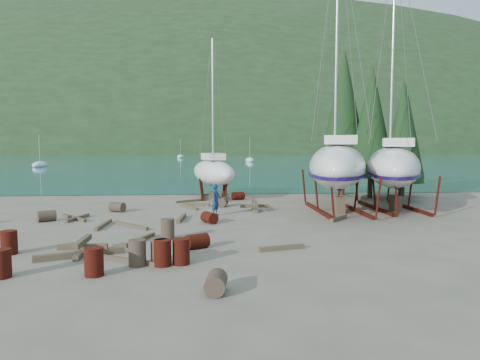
{
  "coord_description": "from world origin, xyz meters",
  "views": [
    {
      "loc": [
        0.23,
        -19.45,
        4.05
      ],
      "look_at": [
        1.92,
        3.0,
        2.18
      ],
      "focal_mm": 32.0,
      "sensor_mm": 36.0,
      "label": 1
    }
  ],
  "objects": [
    {
      "name": "ground",
      "position": [
        0.0,
        0.0,
        0.0
      ],
      "size": [
        600.0,
        600.0,
        0.0
      ],
      "primitive_type": "plane",
      "color": "#5C5749",
      "rests_on": "ground"
    },
    {
      "name": "bay_water",
      "position": [
        0.0,
        315.0,
        0.01
      ],
      "size": [
        700.0,
        700.0,
        0.0
      ],
      "primitive_type": "plane",
      "color": "#176674",
      "rests_on": "ground"
    },
    {
      "name": "far_hill",
      "position": [
        0.0,
        320.0,
        0.0
      ],
      "size": [
        800.0,
        360.0,
        110.0
      ],
      "primitive_type": "ellipsoid",
      "color": "black",
      "rests_on": "ground"
    },
    {
      "name": "far_house_left",
      "position": [
        -60.0,
        190.0,
        2.92
      ],
      "size": [
        6.6,
        5.6,
        5.6
      ],
      "color": "beige",
      "rests_on": "ground"
    },
    {
      "name": "far_house_center",
      "position": [
        -20.0,
        190.0,
        2.92
      ],
      "size": [
        6.6,
        5.6,
        5.6
      ],
      "color": "beige",
      "rests_on": "ground"
    },
    {
      "name": "far_house_right",
      "position": [
        30.0,
        190.0,
        2.92
      ],
      "size": [
        6.6,
        5.6,
        5.6
      ],
      "color": "beige",
      "rests_on": "ground"
    },
    {
      "name": "cypress_near_right",
      "position": [
        12.5,
        12.0,
        5.79
      ],
      "size": [
        3.6,
        3.6,
        10.0
      ],
      "color": "black",
      "rests_on": "ground"
    },
    {
      "name": "cypress_mid_right",
      "position": [
        14.0,
        10.0,
        4.92
      ],
      "size": [
        3.06,
        3.06,
        8.5
      ],
      "color": "black",
      "rests_on": "ground"
    },
    {
      "name": "cypress_back_left",
      "position": [
        11.0,
        14.0,
        6.66
      ],
      "size": [
        4.14,
        4.14,
        11.5
      ],
      "color": "black",
      "rests_on": "ground"
    },
    {
      "name": "cypress_far_right",
      "position": [
        15.5,
        13.0,
        5.21
      ],
      "size": [
        3.24,
        3.24,
        9.0
      ],
      "color": "black",
      "rests_on": "ground"
    },
    {
      "name": "moored_boat_left",
      "position": [
        -30.0,
        60.0,
        0.39
      ],
      "size": [
        2.0,
        5.0,
        6.05
      ],
      "color": "silver",
      "rests_on": "ground"
    },
    {
      "name": "moored_boat_mid",
      "position": [
        10.0,
        80.0,
        0.39
      ],
      "size": [
        2.0,
        5.0,
        6.05
      ],
      "color": "silver",
      "rests_on": "ground"
    },
    {
      "name": "moored_boat_far",
      "position": [
        -8.0,
        110.0,
        0.39
      ],
      "size": [
        2.0,
        5.0,
        6.05
      ],
      "color": "silver",
      "rests_on": "ground"
    },
    {
      "name": "large_sailboat_near",
      "position": [
        7.97,
        5.67,
        2.81
      ],
      "size": [
        6.32,
        11.54,
        17.46
      ],
      "rotation": [
        0.0,
        0.0,
        -0.3
      ],
      "color": "silver",
      "rests_on": "ground"
    },
    {
      "name": "large_sailboat_far",
      "position": [
        11.71,
        6.27,
        2.72
      ],
      "size": [
        6.68,
        10.92,
        16.66
      ],
      "rotation": [
        0.0,
        0.0,
        -0.37
      ],
      "color": "silver",
      "rests_on": "ground"
    },
    {
      "name": "small_sailboat_shore",
      "position": [
        0.62,
        13.17,
        1.98
      ],
      "size": [
        4.35,
        7.87,
        12.0
      ],
      "rotation": [
        0.0,
        0.0,
        0.28
      ],
      "color": "silver",
      "rests_on": "ground"
    },
    {
      "name": "worker",
      "position": [
        0.67,
        4.81,
        0.91
      ],
      "size": [
        0.68,
        0.79,
        1.82
      ],
      "primitive_type": "imported",
      "rotation": [
        0.0,
        0.0,
        1.12
      ],
      "color": "navy",
      "rests_on": "ground"
    },
    {
      "name": "drum_0",
      "position": [
        -7.13,
        -3.3,
        0.44
      ],
      "size": [
        0.58,
        0.58,
        0.88
      ],
      "primitive_type": "cylinder",
      "color": "#4F170D",
      "rests_on": "ground"
    },
    {
      "name": "drum_1",
      "position": [
        0.43,
        -8.05,
        0.29
      ],
      "size": [
        0.68,
        0.94,
        0.58
      ],
      "primitive_type": "cylinder",
      "rotation": [
        1.57,
        0.0,
        3.02
      ],
      "color": "#2D2823",
      "rests_on": "ground"
    },
    {
      "name": "drum_3",
      "position": [
        -0.69,
        -5.13,
        0.44
      ],
      "size": [
        0.58,
        0.58,
        0.88
      ],
      "primitive_type": "cylinder",
      "color": "#4F170D",
      "rests_on": "ground"
    },
    {
      "name": "drum_4",
      "position": [
        2.42,
        11.6,
        0.29
      ],
      "size": [
        1.03,
        0.86,
        0.58
      ],
      "primitive_type": "cylinder",
      "rotation": [
        1.57,
        0.0,
        1.94
      ],
      "color": "#4F170D",
      "rests_on": "ground"
    },
    {
      "name": "drum_5",
      "position": [
        -1.51,
        -1.19,
        0.44
      ],
      "size": [
        0.58,
        0.58,
        0.88
      ],
      "primitive_type": "cylinder",
      "color": "#2D2823",
      "rests_on": "ground"
    },
    {
      "name": "drum_6",
      "position": [
        0.29,
        2.39,
        0.29
      ],
      "size": [
        0.95,
        1.05,
        0.58
      ],
      "primitive_type": "cylinder",
      "rotation": [
        1.57,
        0.0,
        0.53
      ],
      "color": "#4F170D",
      "rests_on": "ground"
    },
    {
      "name": "drum_7",
      "position": [
        -1.3,
        -5.27,
        0.44
      ],
      "size": [
        0.58,
        0.58,
        0.88
      ],
      "primitive_type": "cylinder",
      "color": "#4F170D",
      "rests_on": "ground"
    },
    {
      "name": "drum_9",
      "position": [
        -5.23,
        6.53,
        0.29
      ],
      "size": [
        1.05,
        0.92,
        0.58
      ],
      "primitive_type": "cylinder",
      "rotation": [
        1.57,
        0.0,
        1.09
      ],
      "color": "#2D2823",
      "rests_on": "ground"
    },
    {
      "name": "drum_10",
      "position": [
        -3.3,
        -6.23,
        0.44
      ],
      "size": [
        0.58,
        0.58,
        0.88
      ],
      "primitive_type": "cylinder",
      "color": "#4F170D",
      "rests_on": "ground"
    },
    {
      "name": "drum_11",
      "position": [
        1.19,
        8.25,
        0.29
      ],
      "size": [
        0.77,
        0.99,
        0.58
      ],
      "primitive_type": "cylinder",
      "rotation": [
        1.57,
        0.0,
        2.91
      ],
      "color": "#2D2823",
      "rests_on": "ground"
    },
    {
      "name": "drum_12",
      "position": [
        -0.22,
        -2.97,
        0.29
      ],
      "size": [
        1.05,
        0.96,
        0.58
      ],
      "primitive_type": "cylinder",
      "rotation": [
        1.57,
        0.0,
        2.12
      ],
      "color": "#4F170D",
      "rests_on": "ground"
    },
    {
      "name": "drum_13",
      "position": [
        -6.07,
        -6.2,
        0.44
      ],
      "size": [
        0.58,
        0.58,
        0.88
      ],
      "primitive_type": "cylinder",
      "color": "#4F170D",
      "rests_on": "ground"
    },
    {
      "name": "drum_15",
      "position": [
        -8.28,
        3.56,
        0.29
      ],
      "size": [
        1.05,
        0.95,
        0.58
      ],
      "primitive_type": "cylinder",
      "rotation": [
        1.57,
        0.0,
        2.11
      ],
      "color": "#2D2823",
      "rests_on": "ground"
    },
    {
      "name": "drum_16",
      "position": [
        -2.15,
        -5.21,
        0.44
      ],
      "size": [
        0.58,
        0.58,
        0.88
      ],
      "primitive_type": "cylinder",
      "color": "#2D2823",
      "rests_on": "ground"
    },
    {
      "name": "drum_17",
      "position": [
        -1.44,
        -4.97,
        0.44
      ],
      "size": [
        0.58,
        0.58,
        0.88
      ],
      "primitive_type": "cylinder",
      "color": "#2D2823",
      "rests_on": "ground"
    },
    {
      "name": "timber_1",
      "position": [
        7.18,
        2.68,
        0.1
      ],
      "size": [
        1.27,
        1.33,
        0.19
      ],
      "primitive_type": "cube",
      "rotation": [
        0.0,
        0.0,
        2.38
      ],
      "color": "brown",
      "rests_on": "ground"
    },
    {
      "name": "timber_3",
      "position": [
        -2.66,
        -4.71,
        0.07
      ],
      "size": [
        2.43,
        1.43,
        0.15
      ],
      "primitive_type": "cube",
      "rotation": [
        0.0,
        0.0,
        1.07
      ],
      "color": "brown",
      "rests_on": "ground"
    },
    {
      "name": "timber_4",
      "position": [
        -6.83,
        3.99,
        0.09
      ],
      "size": [
        0.71,
        2.16,
        0.17
      ],
      "primitive_type": "cube",
      "rotation": [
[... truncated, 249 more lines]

